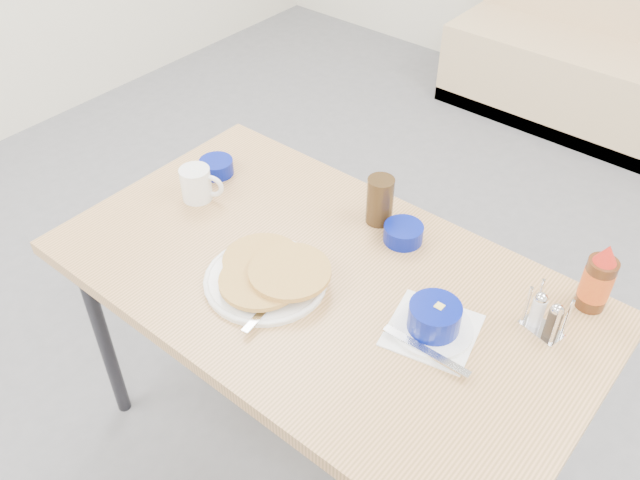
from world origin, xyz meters
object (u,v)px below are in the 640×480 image
Objects in this scene: coffee_mug at (197,184)px; amber_tumbler at (380,200)px; creamer_bowl at (216,167)px; butter_bowl at (403,233)px; syrup_bottle at (598,280)px; pancake_plate at (268,275)px; grits_setting at (434,321)px; dining_table at (323,294)px; condiment_caddy at (545,317)px; booth_bench at (635,71)px.

coffee_mug is 0.53m from amber_tumbler.
creamer_bowl is 0.96× the size of butter_bowl.
syrup_bottle reaches higher than coffee_mug.
pancake_plate reaches higher than creamer_bowl.
butter_bowl is at bearing 21.35° from coffee_mug.
coffee_mug is 0.81m from grits_setting.
butter_bowl is (0.57, 0.22, -0.03)m from coffee_mug.
butter_bowl is at bearing 63.99° from pancake_plate.
condiment_caddy is (0.51, 0.19, 0.10)m from dining_table.
condiment_caddy is 0.62× the size of syrup_bottle.
grits_setting is 0.43m from amber_tumbler.
syrup_bottle is at bearing -75.60° from booth_bench.
coffee_mug is at bearing -101.12° from booth_bench.
booth_bench is 2.56m from dining_table.
booth_bench is 7.30× the size of grits_setting.
condiment_caddy is (1.05, 0.04, 0.02)m from creamer_bowl.
condiment_caddy is (0.44, -0.06, 0.02)m from butter_bowl.
butter_bowl is at bearing 9.25° from creamer_bowl.
creamer_bowl is (-0.86, 0.13, -0.01)m from grits_setting.
grits_setting is (0.81, -0.01, -0.02)m from coffee_mug.
pancake_plate is 2.31× the size of amber_tumbler.
syrup_bottle is at bearing 10.29° from butter_bowl.
pancake_plate is 2.61× the size of coffee_mug.
booth_bench is at bearing 97.13° from grits_setting.
coffee_mug is at bearing -157.02° from condiment_caddy.
creamer_bowl is at bearing -170.75° from butter_bowl.
coffee_mug is at bearing -163.61° from syrup_bottle.
grits_setting is at bearing -82.87° from booth_bench.
syrup_bottle is at bearing 5.92° from amber_tumbler.
booth_bench is 2.57m from grits_setting.
booth_bench is 17.73× the size of butter_bowl.
coffee_mug is 0.13m from creamer_bowl.
coffee_mug is at bearing 179.45° from grits_setting.
pancake_plate is at bearing -29.15° from creamer_bowl.
condiment_caddy is at bearing 2.20° from creamer_bowl.
syrup_bottle is (0.56, 0.34, 0.14)m from dining_table.
creamer_bowl is 0.63m from butter_bowl.
grits_setting is 0.41m from syrup_bottle.
creamer_bowl is at bearing -166.08° from amber_tumbler.
syrup_bottle is at bearing 84.06° from condiment_caddy.
butter_bowl is 0.50m from syrup_bottle.
amber_tumbler reaches higher than butter_bowl.
amber_tumbler is at bearing -174.08° from syrup_bottle.
booth_bench is 9.92× the size of syrup_bottle.
pancake_plate is 3.15× the size of creamer_bowl.
butter_bowl is 0.44m from condiment_caddy.
condiment_caddy reaches higher than creamer_bowl.
amber_tumbler is (-0.10, 0.03, 0.05)m from butter_bowl.
dining_table is 13.58× the size of creamer_bowl.
butter_bowl is (0.07, -2.28, 0.43)m from booth_bench.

